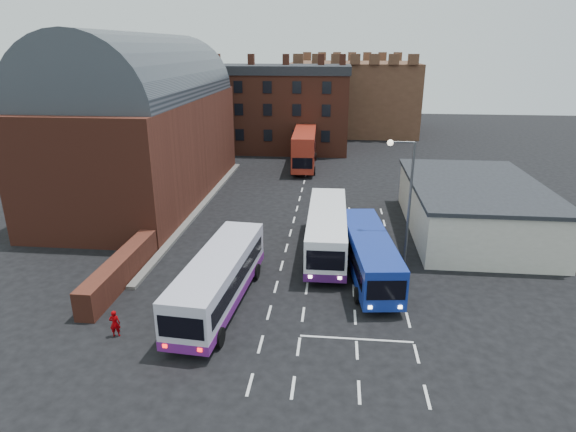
# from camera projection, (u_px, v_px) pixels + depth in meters

# --- Properties ---
(ground) EXTENTS (180.00, 180.00, 0.00)m
(ground) POSITION_uv_depth(u_px,v_px,m) (271.00, 306.00, 28.90)
(ground) COLOR black
(railway_station) EXTENTS (12.00, 28.00, 16.00)m
(railway_station) POSITION_uv_depth(u_px,v_px,m) (144.00, 122.00, 47.54)
(railway_station) COLOR #602B1E
(railway_station) RESTS_ON ground
(forecourt_wall) EXTENTS (1.20, 10.00, 1.80)m
(forecourt_wall) POSITION_uv_depth(u_px,v_px,m) (121.00, 270.00, 31.46)
(forecourt_wall) COLOR #602B1E
(forecourt_wall) RESTS_ON ground
(cream_building) EXTENTS (10.40, 16.40, 4.25)m
(cream_building) POSITION_uv_depth(u_px,v_px,m) (473.00, 207.00, 39.86)
(cream_building) COLOR beige
(cream_building) RESTS_ON ground
(brick_terrace) EXTENTS (22.00, 10.00, 11.00)m
(brick_terrace) POSITION_uv_depth(u_px,v_px,m) (273.00, 112.00, 70.78)
(brick_terrace) COLOR brown
(brick_terrace) RESTS_ON ground
(castle_keep) EXTENTS (22.00, 22.00, 12.00)m
(castle_keep) POSITION_uv_depth(u_px,v_px,m) (352.00, 96.00, 88.21)
(castle_keep) COLOR brown
(castle_keep) RESTS_ON ground
(bus_white_outbound) EXTENTS (3.63, 11.80, 3.17)m
(bus_white_outbound) POSITION_uv_depth(u_px,v_px,m) (219.00, 276.00, 28.43)
(bus_white_outbound) COLOR silver
(bus_white_outbound) RESTS_ON ground
(bus_white_inbound) EXTENTS (3.14, 12.08, 3.29)m
(bus_white_inbound) POSITION_uv_depth(u_px,v_px,m) (327.00, 228.00, 35.73)
(bus_white_inbound) COLOR white
(bus_white_inbound) RESTS_ON ground
(bus_blue) EXTENTS (3.77, 11.19, 2.99)m
(bus_blue) POSITION_uv_depth(u_px,v_px,m) (369.00, 253.00, 31.97)
(bus_blue) COLOR navy
(bus_blue) RESTS_ON ground
(bus_red_double) EXTENTS (3.24, 11.82, 4.70)m
(bus_red_double) POSITION_uv_depth(u_px,v_px,m) (304.00, 148.00, 60.92)
(bus_red_double) COLOR #A12A1A
(bus_red_double) RESTS_ON ground
(street_lamp) EXTENTS (1.85, 0.40, 9.05)m
(street_lamp) POSITION_uv_depth(u_px,v_px,m) (406.00, 193.00, 32.02)
(street_lamp) COLOR #4C4D4F
(street_lamp) RESTS_ON ground
(pedestrian_red) EXTENTS (0.63, 0.49, 1.54)m
(pedestrian_red) POSITION_uv_depth(u_px,v_px,m) (115.00, 323.00, 25.63)
(pedestrian_red) COLOR #880003
(pedestrian_red) RESTS_ON ground
(pedestrian_beige) EXTENTS (0.83, 0.66, 1.66)m
(pedestrian_beige) POSITION_uv_depth(u_px,v_px,m) (190.00, 308.00, 26.99)
(pedestrian_beige) COLOR #C4B49A
(pedestrian_beige) RESTS_ON ground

